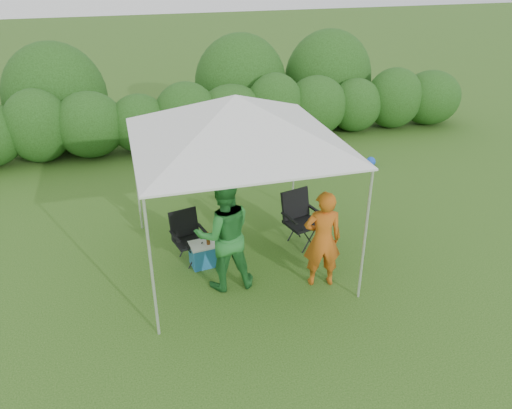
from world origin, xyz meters
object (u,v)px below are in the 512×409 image
object	(u,v)px
chair_right	(300,215)
cooler	(205,254)
canopy	(236,119)
woman	(224,234)
chair_left	(187,233)
man	(322,239)

from	to	relation	value
chair_right	cooler	xyz separation A→B (m)	(-1.74, -0.23, -0.35)
canopy	woman	xyz separation A→B (m)	(-0.37, -0.65, -1.54)
chair_left	woman	bearing A→B (deg)	-76.86
chair_right	chair_left	size ratio (longest dim) A/B	1.13
canopy	chair_right	distance (m)	2.25
man	cooler	world-z (taller)	man
canopy	cooler	size ratio (longest dim) A/B	5.92
chair_right	canopy	bearing A→B (deg)	176.25
chair_right	chair_left	distance (m)	1.97
chair_right	man	distance (m)	1.25
chair_right	chair_left	xyz separation A→B (m)	(-1.97, 0.03, -0.06)
canopy	cooler	distance (m)	2.33
chair_left	cooler	bearing A→B (deg)	-60.43
chair_left	man	world-z (taller)	man
woman	cooler	xyz separation A→B (m)	(-0.20, 0.64, -0.71)
chair_right	cooler	world-z (taller)	chair_right
chair_right	cooler	bearing A→B (deg)	173.12
woman	man	bearing A→B (deg)	167.29
cooler	canopy	bearing A→B (deg)	-5.82
man	woman	bearing A→B (deg)	-2.99
woman	cooler	size ratio (longest dim) A/B	3.51
chair_right	woman	bearing A→B (deg)	-164.98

